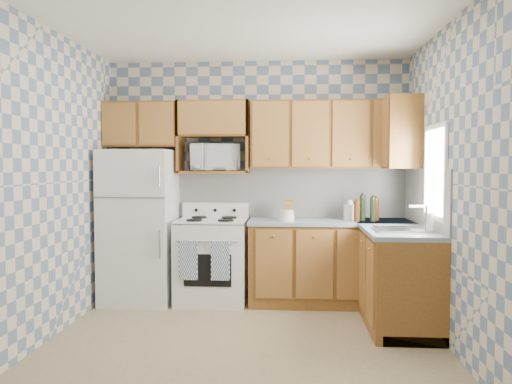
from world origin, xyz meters
TOP-DOWN VIEW (x-y plane):
  - floor at (0.00, 0.00)m, footprint 3.40×3.40m
  - back_wall at (0.00, 1.60)m, footprint 3.40×0.02m
  - right_wall at (1.70, 0.00)m, footprint 0.02×3.20m
  - backsplash_back at (0.40, 1.59)m, footprint 2.60×0.02m
  - backsplash_right at (1.69, 0.80)m, footprint 0.02×1.60m
  - refrigerator at (-1.27, 1.25)m, footprint 0.75×0.70m
  - stove_body at (-0.47, 1.28)m, footprint 0.76×0.65m
  - cooktop at (-0.47, 1.28)m, footprint 0.76×0.65m
  - backguard at (-0.47, 1.55)m, footprint 0.76×0.08m
  - dish_towel_left at (-0.67, 0.93)m, footprint 0.19×0.02m
  - dish_towel_right at (-0.33, 0.93)m, footprint 0.19×0.02m
  - base_cabinets_back at (0.82, 1.30)m, footprint 1.75×0.60m
  - base_cabinets_right at (1.40, 0.80)m, footprint 0.60×1.60m
  - countertop_back at (0.82, 1.30)m, footprint 1.77×0.63m
  - countertop_right at (1.40, 0.80)m, footprint 0.63×1.60m
  - upper_cabinets_back at (0.82, 1.44)m, footprint 1.75×0.33m
  - upper_cabinets_fridge at (-1.29, 1.44)m, footprint 0.82×0.33m
  - upper_cabinets_right at (1.53, 1.25)m, footprint 0.33×0.70m
  - microwave_shelf at (-0.47, 1.44)m, footprint 0.80×0.33m
  - microwave at (-0.48, 1.46)m, footprint 0.62×0.50m
  - sink at (1.40, 0.45)m, footprint 0.48×0.40m
  - window at (1.69, 0.45)m, footprint 0.02×0.66m
  - bottle_0 at (1.16, 1.24)m, footprint 0.06×0.06m
  - bottle_1 at (1.26, 1.18)m, footprint 0.06×0.06m
  - bottle_2 at (1.31, 1.28)m, footprint 0.06×0.06m
  - bottle_3 at (1.09, 1.16)m, footprint 0.06×0.06m
  - knife_block at (0.37, 1.34)m, footprint 0.10×0.10m
  - electric_kettle at (1.03, 1.31)m, footprint 0.13×0.13m
  - food_containers at (0.35, 1.16)m, footprint 0.17×0.17m
  - soap_bottle at (1.62, 0.34)m, footprint 0.06×0.06m

SIDE VIEW (x-z plane):
  - floor at x=0.00m, z-range 0.00..0.00m
  - base_cabinets_back at x=0.82m, z-range 0.00..0.88m
  - base_cabinets_right at x=1.40m, z-range 0.00..0.88m
  - stove_body at x=-0.47m, z-range 0.00..0.90m
  - dish_towel_left at x=-0.67m, z-range 0.32..0.73m
  - dish_towel_right at x=-0.33m, z-range 0.32..0.73m
  - refrigerator at x=-1.27m, z-range 0.00..1.68m
  - countertop_back at x=0.82m, z-range 0.88..0.92m
  - countertop_right at x=1.40m, z-range 0.88..0.92m
  - cooktop at x=-0.47m, z-range 0.89..0.92m
  - sink at x=1.40m, z-range 0.91..0.94m
  - food_containers at x=0.35m, z-range 0.92..1.04m
  - backguard at x=-0.47m, z-range 0.92..1.08m
  - electric_kettle at x=1.03m, z-range 0.92..1.09m
  - soap_bottle at x=1.62m, z-range 0.92..1.09m
  - knife_block at x=0.37m, z-range 0.92..1.13m
  - bottle_3 at x=1.09m, z-range 0.92..1.14m
  - bottle_2 at x=1.31m, z-range 0.92..1.16m
  - bottle_1 at x=1.26m, z-range 0.92..1.18m
  - bottle_0 at x=1.16m, z-range 0.92..1.20m
  - backsplash_back at x=0.40m, z-range 0.92..1.48m
  - backsplash_right at x=1.69m, z-range 0.92..1.48m
  - back_wall at x=0.00m, z-range 0.00..2.70m
  - right_wall at x=1.70m, z-range 0.00..2.70m
  - microwave_shelf at x=-0.47m, z-range 1.42..1.45m
  - window at x=1.69m, z-range 1.02..1.88m
  - microwave at x=-0.48m, z-range 1.45..1.75m
  - upper_cabinets_back at x=0.82m, z-range 1.48..2.22m
  - upper_cabinets_right at x=1.53m, z-range 1.48..2.22m
  - upper_cabinets_fridge at x=-1.29m, z-range 1.72..2.22m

